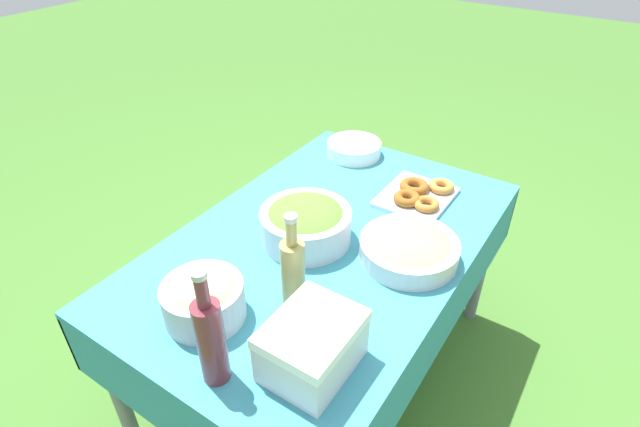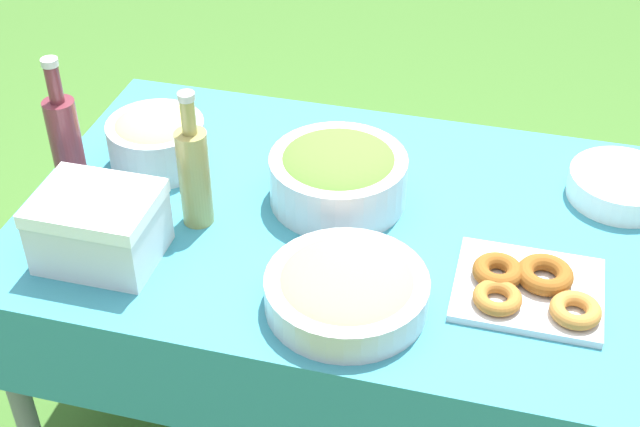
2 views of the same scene
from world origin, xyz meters
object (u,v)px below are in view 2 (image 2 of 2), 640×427
(salad_bowl, at_px, (338,174))
(pasta_bowl, at_px, (156,139))
(donut_platter, at_px, (529,288))
(wine_bottle, at_px, (66,145))
(olive_oil_bottle, at_px, (194,173))
(cooler_box, at_px, (99,227))
(plate_stack, at_px, (621,186))
(bread_bowl, at_px, (347,289))

(salad_bowl, height_order, pasta_bowl, same)
(donut_platter, relative_size, wine_bottle, 0.87)
(donut_platter, bearing_deg, wine_bottle, 175.43)
(salad_bowl, height_order, olive_oil_bottle, olive_oil_bottle)
(cooler_box, bearing_deg, salad_bowl, 36.64)
(salad_bowl, relative_size, donut_platter, 1.02)
(pasta_bowl, relative_size, plate_stack, 0.97)
(olive_oil_bottle, xyz_separation_m, wine_bottle, (-0.30, 0.02, 0.01))
(wine_bottle, bearing_deg, cooler_box, -49.29)
(salad_bowl, relative_size, plate_stack, 1.30)
(salad_bowl, distance_m, olive_oil_bottle, 0.31)
(olive_oil_bottle, bearing_deg, pasta_bowl, 132.80)
(plate_stack, xyz_separation_m, olive_oil_bottle, (-0.87, -0.32, 0.09))
(plate_stack, relative_size, olive_oil_bottle, 0.74)
(salad_bowl, xyz_separation_m, plate_stack, (0.60, 0.17, -0.04))
(wine_bottle, relative_size, bread_bowl, 1.08)
(wine_bottle, bearing_deg, plate_stack, 14.34)
(wine_bottle, bearing_deg, olive_oil_bottle, -3.26)
(plate_stack, bearing_deg, salad_bowl, -164.43)
(wine_bottle, xyz_separation_m, bread_bowl, (0.66, -0.20, -0.09))
(salad_bowl, xyz_separation_m, bread_bowl, (0.10, -0.33, -0.03))
(plate_stack, relative_size, wine_bottle, 0.68)
(donut_platter, height_order, plate_stack, plate_stack)
(pasta_bowl, distance_m, plate_stack, 1.05)
(salad_bowl, relative_size, cooler_box, 1.26)
(pasta_bowl, xyz_separation_m, bread_bowl, (0.53, -0.36, -0.03))
(pasta_bowl, height_order, wine_bottle, wine_bottle)
(olive_oil_bottle, height_order, wine_bottle, wine_bottle)
(bread_bowl, distance_m, cooler_box, 0.51)
(pasta_bowl, distance_m, olive_oil_bottle, 0.25)
(olive_oil_bottle, relative_size, cooler_box, 1.31)
(salad_bowl, distance_m, pasta_bowl, 0.44)
(salad_bowl, xyz_separation_m, pasta_bowl, (-0.44, 0.03, -0.00))
(olive_oil_bottle, distance_m, wine_bottle, 0.30)
(pasta_bowl, height_order, donut_platter, pasta_bowl)
(pasta_bowl, xyz_separation_m, olive_oil_bottle, (0.17, -0.18, 0.05))
(plate_stack, xyz_separation_m, wine_bottle, (-1.17, -0.30, 0.10))
(salad_bowl, bearing_deg, donut_platter, -26.14)
(pasta_bowl, height_order, cooler_box, cooler_box)
(salad_bowl, distance_m, donut_platter, 0.48)
(plate_stack, bearing_deg, cooler_box, -154.90)
(pasta_bowl, relative_size, donut_platter, 0.76)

